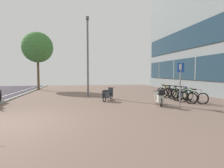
# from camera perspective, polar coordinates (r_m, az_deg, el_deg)

# --- Properties ---
(ground) EXTENTS (21.00, 40.00, 0.13)m
(ground) POSITION_cam_1_polar(r_m,az_deg,el_deg) (6.95, -16.71, -11.67)
(ground) COLOR #2A212E
(bicycle_rack_00) EXTENTS (1.26, 0.49, 0.95)m
(bicycle_rack_00) POSITION_cam_1_polar(r_m,az_deg,el_deg) (11.43, 25.46, -4.10)
(bicycle_rack_00) COLOR black
(bicycle_rack_00) RESTS_ON ground
(bicycle_rack_01) EXTENTS (1.36, 0.48, 0.98)m
(bicycle_rack_01) POSITION_cam_1_polar(r_m,az_deg,el_deg) (11.85, 22.98, -3.73)
(bicycle_rack_01) COLOR black
(bicycle_rack_01) RESTS_ON ground
(bicycle_rack_02) EXTENTS (1.43, 0.48, 1.03)m
(bicycle_rack_02) POSITION_cam_1_polar(r_m,az_deg,el_deg) (12.40, 21.59, -3.31)
(bicycle_rack_02) COLOR black
(bicycle_rack_02) RESTS_ON ground
(bicycle_rack_03) EXTENTS (1.31, 0.51, 0.99)m
(bicycle_rack_03) POSITION_cam_1_polar(r_m,az_deg,el_deg) (12.96, 20.27, -3.06)
(bicycle_rack_03) COLOR black
(bicycle_rack_03) RESTS_ON ground
(bicycle_rack_04) EXTENTS (1.40, 0.48, 1.00)m
(bicycle_rack_04) POSITION_cam_1_polar(r_m,az_deg,el_deg) (13.45, 18.42, -2.78)
(bicycle_rack_04) COLOR black
(bicycle_rack_04) RESTS_ON ground
(bicycle_rack_05) EXTENTS (1.27, 0.47, 0.93)m
(bicycle_rack_05) POSITION_cam_1_polar(r_m,az_deg,el_deg) (14.02, 17.26, -2.60)
(bicycle_rack_05) COLOR black
(bicycle_rack_05) RESTS_ON ground
(bicycle_rack_06) EXTENTS (1.30, 0.48, 0.96)m
(bicycle_rack_06) POSITION_cam_1_polar(r_m,az_deg,el_deg) (14.61, 16.43, -2.31)
(bicycle_rack_06) COLOR black
(bicycle_rack_06) RESTS_ON ground
(scooter_near) EXTENTS (0.98, 1.58, 0.83)m
(scooter_near) POSITION_cam_1_polar(r_m,az_deg,el_deg) (11.60, -1.54, -3.40)
(scooter_near) COLOR black
(scooter_near) RESTS_ON ground
(scooter_mid) EXTENTS (0.72, 1.63, 0.93)m
(scooter_mid) POSITION_cam_1_polar(r_m,az_deg,el_deg) (10.16, 14.96, -4.30)
(scooter_mid) COLOR black
(scooter_mid) RESTS_ON ground
(parking_sign) EXTENTS (0.40, 0.07, 2.32)m
(parking_sign) POSITION_cam_1_polar(r_m,az_deg,el_deg) (10.19, 20.90, 1.39)
(parking_sign) COLOR gray
(parking_sign) RESTS_ON ground
(lamp_post) EXTENTS (0.20, 0.52, 5.88)m
(lamp_post) POSITION_cam_1_polar(r_m,az_deg,el_deg) (13.62, -7.74, 9.71)
(lamp_post) COLOR slate
(lamp_post) RESTS_ON ground
(street_tree) EXTENTS (3.16, 3.16, 6.06)m
(street_tree) POSITION_cam_1_polar(r_m,az_deg,el_deg) (20.69, -22.58, 10.67)
(street_tree) COLOR brown
(street_tree) RESTS_ON ground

